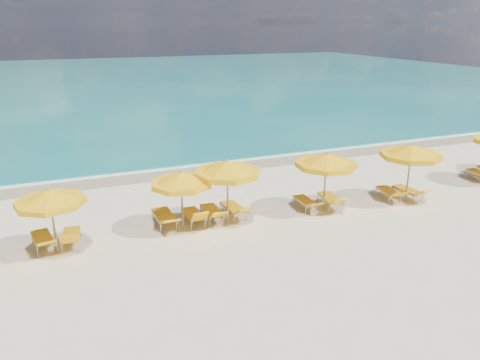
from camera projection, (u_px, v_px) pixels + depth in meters
name	position (u px, v px, depth m)	size (l,w,h in m)	color
ground_plane	(255.00, 221.00, 17.83)	(120.00, 120.00, 0.00)	beige
ocean	(103.00, 81.00, 59.92)	(120.00, 80.00, 0.30)	#136B64
wet_sand_band	(197.00, 168.00, 24.32)	(120.00, 2.60, 0.01)	tan
foam_line	(193.00, 164.00, 25.02)	(120.00, 1.20, 0.03)	white
whitecap_near	(66.00, 138.00, 30.59)	(14.00, 0.36, 0.05)	white
whitecap_far	(228.00, 107.00, 41.74)	(18.00, 0.30, 0.05)	white
umbrella_2	(50.00, 198.00, 14.80)	(2.56, 2.56, 2.27)	#A68C53
umbrella_3	(181.00, 180.00, 16.52)	(2.55, 2.55, 2.26)	#A68C53
umbrella_4	(227.00, 169.00, 17.03)	(2.74, 2.74, 2.52)	#A68C53
umbrella_5	(326.00, 161.00, 18.16)	(3.01, 3.01, 2.47)	#A68C53
umbrella_6	(411.00, 152.00, 19.14)	(2.64, 2.64, 2.55)	#A68C53
lounger_2_left	(43.00, 242.00, 15.67)	(0.87, 1.89, 0.70)	#A5A8AD
lounger_2_right	(71.00, 239.00, 15.88)	(0.77, 1.73, 0.82)	#A5A8AD
lounger_3_left	(165.00, 220.00, 17.37)	(0.70, 2.04, 0.75)	#A5A8AD
lounger_3_right	(194.00, 218.00, 17.57)	(0.63, 1.74, 0.86)	#A5A8AD
lounger_4_left	(212.00, 215.00, 17.89)	(0.66, 1.85, 0.76)	#A5A8AD
lounger_4_right	(234.00, 211.00, 18.21)	(0.73, 1.86, 0.74)	#A5A8AD
lounger_5_left	(305.00, 204.00, 19.02)	(0.60, 1.69, 0.61)	#A5A8AD
lounger_5_right	(330.00, 202.00, 19.17)	(0.89, 1.90, 0.79)	#A5A8AD
lounger_6_left	(389.00, 195.00, 20.01)	(0.89, 1.81, 0.70)	#A5A8AD
lounger_6_right	(408.00, 193.00, 20.12)	(0.78, 1.83, 0.74)	#A5A8AD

